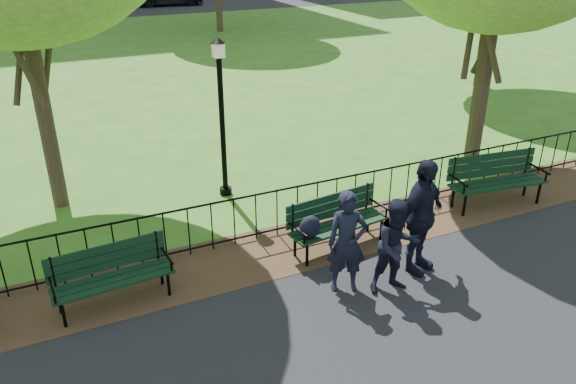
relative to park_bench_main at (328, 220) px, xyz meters
name	(u,v)px	position (x,y,z in m)	size (l,w,h in m)	color
ground	(366,285)	(0.07, -1.13, -0.61)	(120.00, 120.00, 0.00)	#2D5B18
dirt_strip	(320,240)	(0.07, 0.37, -0.60)	(60.00, 1.60, 0.01)	#322414
far_street	(81,10)	(0.07, 33.87, -0.61)	(70.00, 9.00, 0.01)	black
iron_fence	(307,204)	(0.07, 0.87, -0.11)	(24.06, 0.06, 1.00)	black
park_bench_main	(328,220)	(0.00, 0.00, 0.00)	(1.85, 0.76, 1.02)	black
park_bench_left_a	(110,269)	(-3.51, 0.10, -0.06)	(1.75, 0.65, 0.97)	black
park_bench_right_a	(495,174)	(3.85, 0.20, 0.02)	(2.02, 0.85, 1.11)	black
lamppost	(222,113)	(-0.79, 2.90, 1.12)	(0.29, 0.29, 3.18)	black
person_left	(347,243)	(-0.28, -1.08, 0.20)	(0.59, 0.38, 1.61)	black
person_mid	(397,247)	(0.37, -1.41, 0.15)	(0.73, 0.38, 1.50)	black
person_right	(421,217)	(1.02, -1.11, 0.35)	(1.11, 0.45, 1.89)	black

